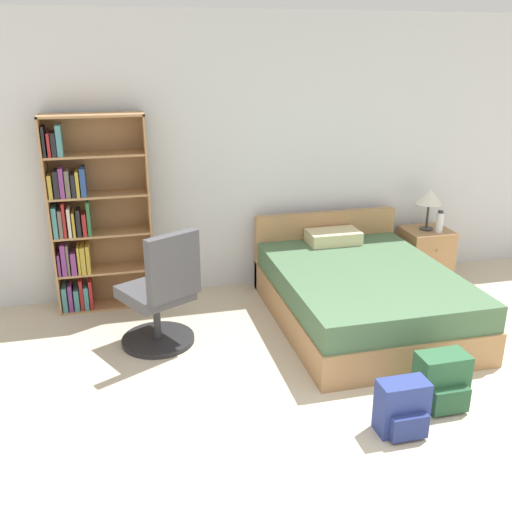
{
  "coord_description": "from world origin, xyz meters",
  "views": [
    {
      "loc": [
        -1.46,
        -2.06,
        2.28
      ],
      "look_at": [
        -0.45,
        1.98,
        0.75
      ],
      "focal_mm": 40.0,
      "sensor_mm": 36.0,
      "label": 1
    }
  ],
  "objects": [
    {
      "name": "ground_plane",
      "position": [
        0.0,
        0.0,
        0.0
      ],
      "size": [
        14.0,
        14.0,
        0.0
      ],
      "primitive_type": "plane",
      "color": "beige"
    },
    {
      "name": "wall_back",
      "position": [
        0.0,
        3.23,
        1.3
      ],
      "size": [
        9.0,
        0.06,
        2.6
      ],
      "color": "silver",
      "rests_on": "ground_plane"
    },
    {
      "name": "bookshelf",
      "position": [
        -1.73,
        3.02,
        0.84
      ],
      "size": [
        0.87,
        0.28,
        1.76
      ],
      "color": "#AD7F51",
      "rests_on": "ground_plane"
    },
    {
      "name": "bed",
      "position": [
        0.53,
        2.17,
        0.26
      ],
      "size": [
        1.45,
        1.95,
        0.75
      ],
      "color": "#AD7F51",
      "rests_on": "ground_plane"
    },
    {
      "name": "office_chair",
      "position": [
        -1.19,
        2.1,
        0.43
      ],
      "size": [
        0.67,
        0.71,
        1.0
      ],
      "color": "#232326",
      "rests_on": "ground_plane"
    },
    {
      "name": "nightstand",
      "position": [
        1.6,
        2.92,
        0.26
      ],
      "size": [
        0.47,
        0.45,
        0.52
      ],
      "color": "#AD7F51",
      "rests_on": "ground_plane"
    },
    {
      "name": "table_lamp",
      "position": [
        1.59,
        2.93,
        0.86
      ],
      "size": [
        0.26,
        0.26,
        0.43
      ],
      "color": "#333333",
      "rests_on": "nightstand"
    },
    {
      "name": "water_bottle",
      "position": [
        1.66,
        2.82,
        0.63
      ],
      "size": [
        0.08,
        0.08,
        0.23
      ],
      "color": "silver",
      "rests_on": "nightstand"
    },
    {
      "name": "backpack_green",
      "position": [
        0.55,
        0.83,
        0.18
      ],
      "size": [
        0.34,
        0.27,
        0.37
      ],
      "color": "#2D603D",
      "rests_on": "ground_plane"
    },
    {
      "name": "backpack_blue",
      "position": [
        0.15,
        0.63,
        0.17
      ],
      "size": [
        0.31,
        0.22,
        0.35
      ],
      "color": "navy",
      "rests_on": "ground_plane"
    }
  ]
}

